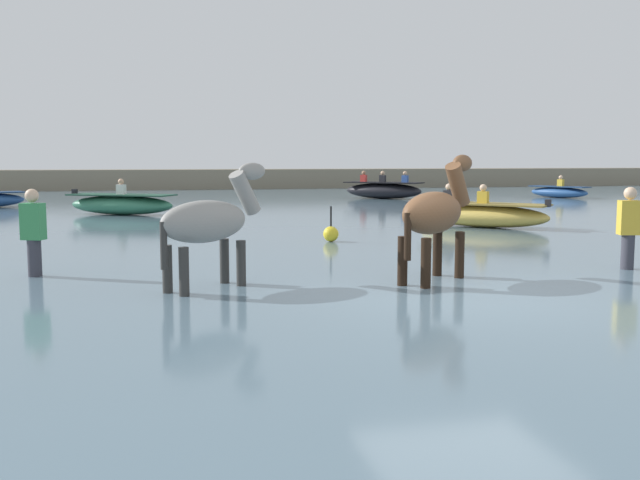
{
  "coord_description": "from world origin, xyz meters",
  "views": [
    {
      "loc": [
        -3.84,
        -8.41,
        2.07
      ],
      "look_at": [
        -1.41,
        2.29,
        0.83
      ],
      "focal_mm": 40.66,
      "sensor_mm": 36.0,
      "label": 1
    }
  ],
  "objects": [
    {
      "name": "ground_plane",
      "position": [
        0.0,
        0.0,
        0.0
      ],
      "size": [
        120.0,
        120.0,
        0.0
      ],
      "primitive_type": "plane",
      "color": "#756B56"
    },
    {
      "name": "water_surface",
      "position": [
        0.0,
        10.0,
        0.17
      ],
      "size": [
        90.0,
        90.0,
        0.33
      ],
      "primitive_type": "cube",
      "color": "slate",
      "rests_on": "ground"
    },
    {
      "name": "horse_lead_grey",
      "position": [
        -3.16,
        1.28,
        1.19
      ],
      "size": [
        1.67,
        1.37,
        2.01
      ],
      "color": "gray",
      "rests_on": "ground"
    },
    {
      "name": "horse_trailing_bay",
      "position": [
        0.01,
        1.18,
        1.26
      ],
      "size": [
        1.7,
        1.55,
        2.13
      ],
      "color": "brown",
      "rests_on": "ground"
    },
    {
      "name": "boat_mid_channel",
      "position": [
        4.27,
        8.55,
        0.65
      ],
      "size": [
        3.11,
        3.1,
        1.09
      ],
      "color": "gold",
      "rests_on": "water_surface"
    },
    {
      "name": "boat_near_port",
      "position": [
        13.68,
        20.67,
        0.59
      ],
      "size": [
        2.03,
        2.85,
        0.99
      ],
      "color": "#28518E",
      "rests_on": "water_surface"
    },
    {
      "name": "boat_distant_east",
      "position": [
        -4.88,
        14.82,
        0.65
      ],
      "size": [
        3.55,
        2.6,
        1.12
      ],
      "color": "#337556",
      "rests_on": "water_surface"
    },
    {
      "name": "boat_far_offshore",
      "position": [
        5.8,
        21.6,
        0.7
      ],
      "size": [
        3.42,
        3.22,
        1.2
      ],
      "color": "black",
      "rests_on": "water_surface"
    },
    {
      "name": "person_spectator_far",
      "position": [
        -5.62,
        2.87,
        0.87
      ],
      "size": [
        0.37,
        0.31,
        1.63
      ],
      "color": "#383842",
      "rests_on": "ground"
    },
    {
      "name": "person_onlooker_left",
      "position": [
        3.39,
        1.54,
        0.87
      ],
      "size": [
        0.36,
        0.27,
        1.63
      ],
      "color": "#383842",
      "rests_on": "ground"
    },
    {
      "name": "channel_buoy",
      "position": [
        -0.28,
        6.25,
        0.5
      ],
      "size": [
        0.33,
        0.33,
        0.75
      ],
      "color": "yellow",
      "rests_on": "water_surface"
    },
    {
      "name": "far_shoreline",
      "position": [
        0.0,
        33.79,
        0.72
      ],
      "size": [
        80.0,
        2.4,
        1.45
      ],
      "primitive_type": "cube",
      "color": "gray",
      "rests_on": "ground"
    }
  ]
}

